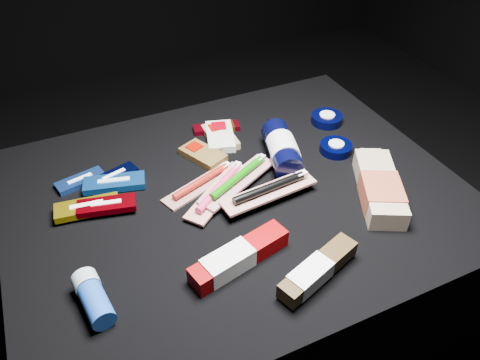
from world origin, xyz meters
name	(u,v)px	position (x,y,z in m)	size (l,w,h in m)	color
ground	(237,300)	(0.00, 0.00, 0.00)	(3.00, 3.00, 0.00)	black
cloth_table	(236,252)	(0.00, 0.00, 0.20)	(0.98, 0.78, 0.40)	black
luna_bar_0	(80,181)	(-0.31, 0.17, 0.41)	(0.11, 0.06, 0.01)	#1A4297
luna_bar_1	(114,183)	(-0.24, 0.13, 0.41)	(0.14, 0.08, 0.02)	blue
luna_bar_2	(114,176)	(-0.23, 0.15, 0.41)	(0.11, 0.07, 0.01)	black
luna_bar_3	(87,207)	(-0.31, 0.07, 0.42)	(0.14, 0.07, 0.02)	#AB940E
luna_bar_4	(107,205)	(-0.27, 0.05, 0.42)	(0.13, 0.07, 0.02)	#780009
clif_bar_0	(202,154)	(-0.02, 0.15, 0.41)	(0.10, 0.13, 0.02)	brown
clif_bar_1	(220,135)	(0.05, 0.21, 0.41)	(0.10, 0.14, 0.02)	silver
clif_bar_2	(220,136)	(0.05, 0.20, 0.41)	(0.07, 0.12, 0.02)	#947F50
power_bar	(219,127)	(0.06, 0.24, 0.41)	(0.12, 0.06, 0.01)	maroon
lotion_bottle	(282,149)	(0.15, 0.06, 0.43)	(0.11, 0.22, 0.07)	black
cream_tin_upper	(327,119)	(0.34, 0.16, 0.41)	(0.08, 0.08, 0.03)	black
cream_tin_lower	(336,148)	(0.29, 0.03, 0.41)	(0.08, 0.08, 0.02)	black
bodywash_bottle	(379,188)	(0.28, -0.15, 0.42)	(0.17, 0.24, 0.05)	tan
deodorant_stick	(93,298)	(-0.34, -0.17, 0.42)	(0.06, 0.11, 0.05)	#1B47A3
toothbrush_pack_0	(202,183)	(-0.06, 0.05, 0.41)	(0.20, 0.11, 0.02)	#A39B98
toothbrush_pack_1	(219,189)	(-0.04, 0.01, 0.42)	(0.20, 0.17, 0.02)	beige
toothbrush_pack_2	(238,179)	(0.01, 0.01, 0.42)	(0.22, 0.14, 0.02)	beige
toothbrush_pack_3	(270,190)	(0.05, -0.06, 0.43)	(0.22, 0.07, 0.02)	silver
toothpaste_carton_red	(236,259)	(-0.09, -0.19, 0.42)	(0.21, 0.09, 0.04)	#7A0001
toothpaste_carton_green	(315,272)	(0.03, -0.28, 0.42)	(0.18, 0.10, 0.04)	#35250E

